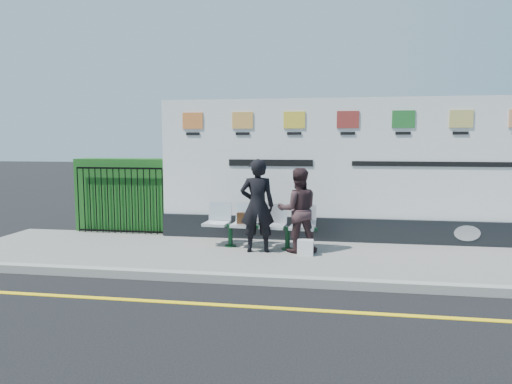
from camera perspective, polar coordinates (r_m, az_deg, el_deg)
ground at (r=6.27m, az=7.60°, el=-14.51°), size 80.00×80.00×0.00m
pavement at (r=8.64m, az=8.03°, el=-8.23°), size 14.00×3.00×0.12m
kerb at (r=7.19m, az=7.82°, el=-11.15°), size 14.00×0.18×0.14m
yellow_line at (r=6.27m, az=7.60°, el=-14.47°), size 14.00×0.10×0.01m
billboard at (r=9.75m, az=11.23°, el=1.49°), size 8.00×0.30×3.00m
hedge at (r=11.26m, az=-15.68°, el=-0.28°), size 2.35×0.70×1.70m
railing at (r=10.87m, az=-16.65°, el=-0.97°), size 2.05×0.06×1.54m
bench at (r=9.07m, az=0.31°, el=-5.52°), size 2.26×0.74×0.48m
woman_left at (r=8.66m, az=0.16°, el=-1.72°), size 0.71×0.53×1.78m
woman_right at (r=8.70m, az=5.26°, el=-2.26°), size 0.90×0.77×1.61m
handbag_brown at (r=9.08m, az=-1.48°, el=-3.28°), size 0.29×0.13×0.22m
carrier_bag_white at (r=8.56m, az=6.19°, el=-6.91°), size 0.29×0.18×0.29m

